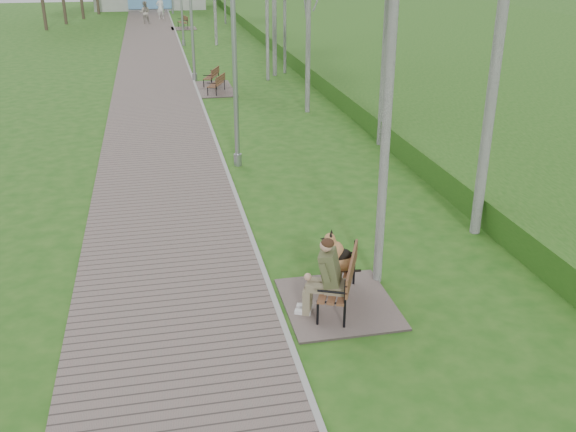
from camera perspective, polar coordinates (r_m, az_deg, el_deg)
name	(u,v)px	position (r m, az deg, el deg)	size (l,w,h in m)	color
ground	(241,210)	(15.19, -4.22, 0.56)	(120.00, 120.00, 0.00)	#215515
walkway	(153,60)	(35.89, -11.95, 13.41)	(3.50, 67.00, 0.04)	#72635C
kerb	(186,59)	(35.93, -9.09, 13.63)	(0.10, 67.00, 0.05)	#999993
embankment	(406,56)	(37.06, 10.47, 13.79)	(14.00, 70.00, 1.60)	#4A7827
bench_main	(335,283)	(11.04, 4.19, -5.97)	(1.89, 2.10, 1.65)	#72635C
bench_second	(216,89)	(27.34, -6.38, 11.12)	(1.55, 1.73, 0.95)	#72635C
bench_third	(212,82)	(28.97, -6.81, 11.78)	(1.55, 1.73, 0.95)	#72635C
bench_far	(183,26)	(49.10, -9.31, 16.34)	(1.79, 1.99, 1.10)	#72635C
lamp_post_near	(235,68)	(17.57, -4.75, 13.00)	(0.23, 0.23, 5.86)	gray
lamp_post_second	(192,20)	(29.75, -8.57, 16.88)	(0.22, 0.22, 5.73)	gray
lamp_post_third	(181,1)	(40.63, -9.47, 18.30)	(0.21, 0.21, 5.49)	gray
pedestrian_near	(160,8)	(55.46, -11.28, 17.71)	(0.67, 0.44, 1.84)	silver
pedestrian_far	(145,13)	(52.56, -12.61, 17.23)	(0.81, 0.63, 1.67)	#A0988C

